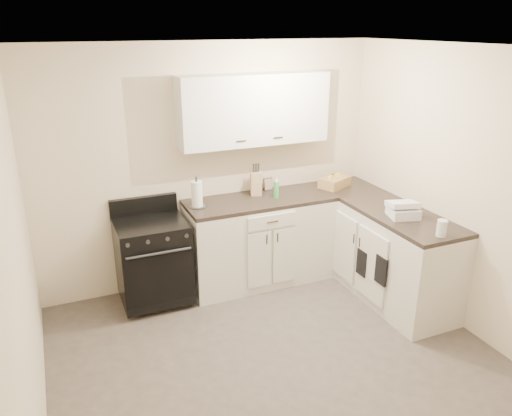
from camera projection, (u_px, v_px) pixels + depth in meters
name	position (u px, v px, depth m)	size (l,w,h in m)	color
floor	(285.00, 370.00, 4.05)	(3.60, 3.60, 0.00)	#473F38
ceiling	(293.00, 48.00, 3.18)	(3.60, 3.60, 0.00)	white
wall_back	(211.00, 167.00, 5.17)	(3.60, 3.60, 0.00)	beige
wall_right	(476.00, 197.00, 4.28)	(3.60, 3.60, 0.00)	beige
wall_left	(17.00, 275.00, 2.95)	(3.60, 3.60, 0.00)	beige
wall_front	(484.00, 383.00, 2.07)	(3.60, 3.60, 0.00)	beige
base_cabinets_back	(259.00, 242.00, 5.35)	(1.55, 0.60, 0.90)	beige
base_cabinets_right	(379.00, 249.00, 5.18)	(0.60, 1.90, 0.90)	beige
countertop_back	(260.00, 200.00, 5.18)	(1.55, 0.60, 0.04)	black
countertop_right	(383.00, 206.00, 5.02)	(0.60, 1.90, 0.04)	black
upper_cabinets	(254.00, 109.00, 4.99)	(1.55, 0.30, 0.70)	white
stove	(153.00, 261.00, 4.90)	(0.67, 0.57, 0.81)	black
knife_block	(256.00, 184.00, 5.25)	(0.11, 0.10, 0.25)	tan
paper_towel	(197.00, 194.00, 4.90)	(0.11, 0.11, 0.26)	white
soap_bottle	(276.00, 190.00, 5.18)	(0.06, 0.06, 0.17)	green
picture_frame	(268.00, 184.00, 5.43)	(0.11, 0.01, 0.13)	black
wicker_basket	(334.00, 182.00, 5.53)	(0.33, 0.22, 0.11)	tan
countertop_grill	(403.00, 212.00, 4.67)	(0.26, 0.24, 0.10)	white
glass_jar	(442.00, 228.00, 4.24)	(0.09, 0.09, 0.15)	silver
oven_mitt_near	(381.00, 271.00, 4.65)	(0.02, 0.16, 0.28)	black
oven_mitt_far	(362.00, 263.00, 4.94)	(0.02, 0.15, 0.27)	black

